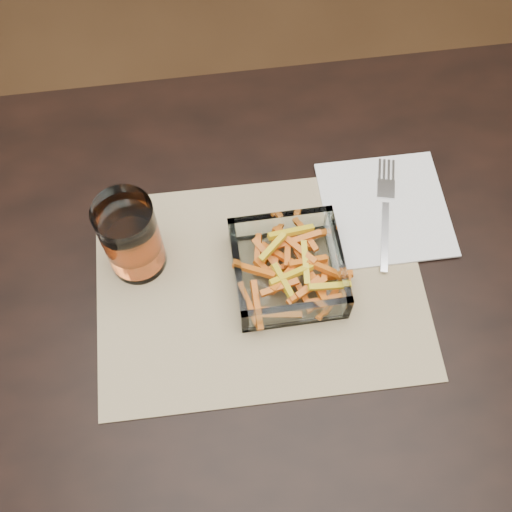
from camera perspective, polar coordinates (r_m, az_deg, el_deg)
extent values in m
plane|color=#331E0F|center=(1.60, 5.25, -14.88)|extent=(4.50, 4.50, 0.00)
cube|color=black|center=(0.90, 9.11, -5.52)|extent=(1.60, 0.90, 0.03)
cube|color=tan|center=(0.89, 0.36, -2.58)|extent=(0.45, 0.34, 0.00)
cube|color=white|center=(0.89, 2.77, -1.75)|extent=(0.15, 0.15, 0.01)
cube|color=white|center=(0.90, 2.12, 2.79)|extent=(0.15, 0.01, 0.06)
cube|color=white|center=(0.84, 3.61, -5.24)|extent=(0.15, 0.01, 0.06)
cube|color=white|center=(0.86, -1.62, -1.69)|extent=(0.01, 0.15, 0.06)
cube|color=white|center=(0.88, 7.21, -0.51)|extent=(0.01, 0.15, 0.06)
cylinder|color=white|center=(0.86, -11.06, 1.66)|extent=(0.08, 0.08, 0.14)
cylinder|color=#A03F16|center=(0.87, -10.89, 1.19)|extent=(0.07, 0.07, 0.09)
cube|color=white|center=(0.96, 11.40, 4.12)|extent=(0.18, 0.18, 0.00)
cube|color=silver|center=(0.93, 11.38, 1.70)|extent=(0.04, 0.11, 0.00)
cube|color=silver|center=(0.97, 11.48, 5.86)|extent=(0.03, 0.04, 0.00)
cube|color=silver|center=(0.99, 10.93, 7.59)|extent=(0.01, 0.04, 0.00)
cube|color=silver|center=(0.99, 11.32, 7.55)|extent=(0.01, 0.04, 0.00)
cube|color=silver|center=(0.99, 11.71, 7.50)|extent=(0.01, 0.04, 0.00)
cube|color=silver|center=(0.99, 12.10, 7.46)|extent=(0.01, 0.04, 0.00)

